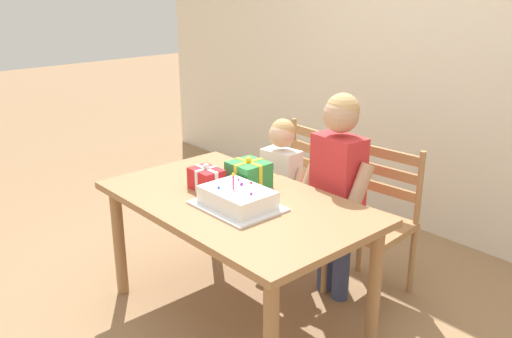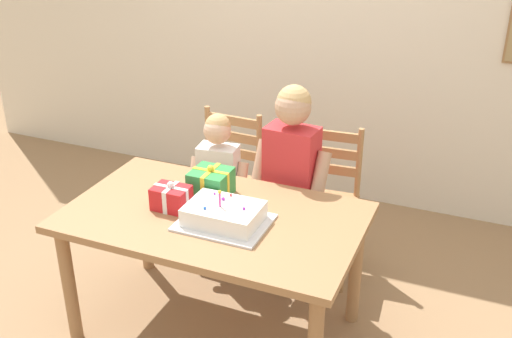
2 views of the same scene
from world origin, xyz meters
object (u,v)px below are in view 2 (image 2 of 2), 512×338
birthday_cake (224,215)px  gift_box_red_large (211,183)px  chair_left (223,183)px  gift_box_beside_cake (171,198)px  chair_right (322,202)px  child_older (291,168)px  child_younger (219,177)px  dining_table (214,230)px

birthday_cake → gift_box_red_large: (-0.19, 0.24, 0.02)m
chair_left → gift_box_red_large: bearing=-69.4°
gift_box_beside_cake → gift_box_red_large: bearing=59.0°
gift_box_red_large → chair_right: size_ratio=0.23×
gift_box_red_large → chair_left: (-0.24, 0.63, -0.34)m
child_older → child_younger: size_ratio=1.23×
birthday_cake → child_younger: (-0.36, 0.66, -0.16)m
dining_table → birthday_cake: bearing=-34.8°
dining_table → child_younger: size_ratio=1.47×
gift_box_red_large → child_older: bearing=53.8°
gift_box_red_large → chair_left: bearing=110.6°
dining_table → gift_box_beside_cake: 0.27m
child_older → chair_right: bearing=58.5°
chair_right → child_older: child_older is taller
gift_box_red_large → gift_box_beside_cake: (-0.12, -0.21, -0.01)m
birthday_cake → child_younger: size_ratio=0.43×
birthday_cake → child_older: 0.67m
dining_table → gift_box_beside_cake: bearing=-173.1°
dining_table → gift_box_red_large: size_ratio=7.26×
birthday_cake → chair_right: bearing=74.3°
chair_right → gift_box_red_large: bearing=-124.7°
chair_left → child_older: (0.54, -0.21, 0.30)m
birthday_cake → gift_box_red_large: size_ratio=2.12×
gift_box_red_large → child_younger: 0.48m
gift_box_beside_cake → chair_right: 1.06m
birthday_cake → dining_table: bearing=145.2°
child_older → child_younger: child_older is taller
birthday_cake → chair_left: bearing=116.1°
child_younger → birthday_cake: bearing=-61.7°
gift_box_red_large → child_older: child_older is taller
birthday_cake → chair_left: birthday_cake is taller
chair_right → child_younger: bearing=-160.5°
dining_table → birthday_cake: size_ratio=3.42×
dining_table → chair_right: chair_right is taller
child_younger → chair_left: bearing=109.0°
child_younger → gift_box_beside_cake: bearing=-86.4°
child_older → birthday_cake: bearing=-99.8°
dining_table → gift_box_red_large: bearing=119.1°
chair_left → child_older: bearing=-21.5°
birthday_cake → gift_box_red_large: bearing=128.2°
gift_box_beside_cake → chair_right: (0.56, 0.84, -0.33)m
gift_box_beside_cake → child_younger: 0.65m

